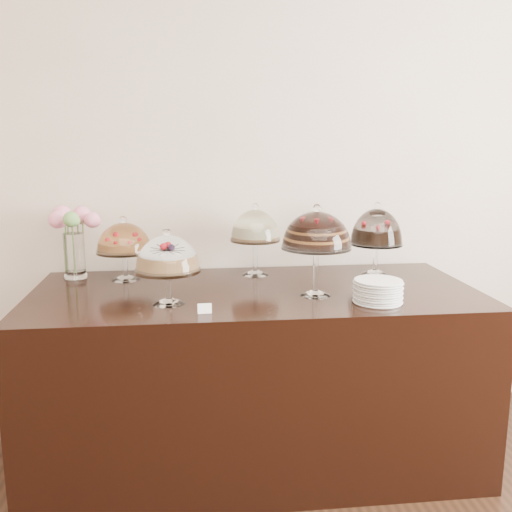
{
  "coord_description": "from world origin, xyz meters",
  "views": [
    {
      "loc": [
        -0.57,
        -0.28,
        1.63
      ],
      "look_at": [
        -0.26,
        2.4,
        1.08
      ],
      "focal_mm": 40.0,
      "sensor_mm": 36.0,
      "label": 1
    }
  ],
  "objects": [
    {
      "name": "wall_back",
      "position": [
        0.0,
        3.0,
        1.5
      ],
      "size": [
        5.0,
        0.04,
        3.0
      ],
      "primitive_type": "cube",
      "color": "beige",
      "rests_on": "ground"
    },
    {
      "name": "cake_stand_sugar_sponge",
      "position": [
        -0.68,
        2.25,
        1.12
      ],
      "size": [
        0.3,
        0.3,
        0.35
      ],
      "color": "white",
      "rests_on": "display_counter"
    },
    {
      "name": "flower_vase",
      "position": [
        -1.2,
        2.81,
        1.14
      ],
      "size": [
        0.26,
        0.3,
        0.39
      ],
      "color": "white",
      "rests_on": "display_counter"
    },
    {
      "name": "price_card_left",
      "position": [
        -0.52,
        2.08,
        0.92
      ],
      "size": [
        0.06,
        0.02,
        0.04
      ],
      "primitive_type": "cube",
      "rotation": [
        -0.21,
        0.0,
        0.05
      ],
      "color": "white",
      "rests_on": "display_counter"
    },
    {
      "name": "cake_stand_cheesecake",
      "position": [
        -0.22,
        2.77,
        1.16
      ],
      "size": [
        0.27,
        0.27,
        0.4
      ],
      "color": "white",
      "rests_on": "display_counter"
    },
    {
      "name": "plate_stack",
      "position": [
        0.27,
        2.15,
        0.95
      ],
      "size": [
        0.22,
        0.22,
        0.1
      ],
      "color": "white",
      "rests_on": "display_counter"
    },
    {
      "name": "cake_stand_choco_layer",
      "position": [
        0.01,
        2.31,
        1.2
      ],
      "size": [
        0.33,
        0.33,
        0.44
      ],
      "color": "white",
      "rests_on": "display_counter"
    },
    {
      "name": "cake_stand_fruit_tart",
      "position": [
        -0.92,
        2.73,
        1.11
      ],
      "size": [
        0.29,
        0.29,
        0.34
      ],
      "color": "white",
      "rests_on": "display_counter"
    },
    {
      "name": "display_counter",
      "position": [
        -0.26,
        2.45,
        0.45
      ],
      "size": [
        2.2,
        1.0,
        0.9
      ],
      "primitive_type": "cube",
      "color": "black",
      "rests_on": "ground"
    },
    {
      "name": "cake_stand_dark_choco",
      "position": [
        0.44,
        2.7,
        1.15
      ],
      "size": [
        0.29,
        0.29,
        0.4
      ],
      "color": "white",
      "rests_on": "display_counter"
    }
  ]
}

